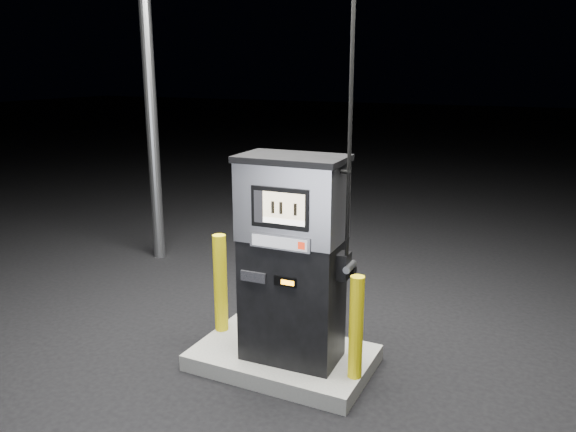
% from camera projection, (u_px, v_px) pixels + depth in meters
% --- Properties ---
extents(ground, '(80.00, 80.00, 0.00)m').
position_uv_depth(ground, '(283.00, 365.00, 5.19)').
color(ground, black).
rests_on(ground, ground).
extents(pump_island, '(1.60, 1.00, 0.15)m').
position_uv_depth(pump_island, '(283.00, 358.00, 5.17)').
color(pump_island, slate).
rests_on(pump_island, ground).
extents(fuel_dispenser, '(1.01, 0.58, 3.77)m').
position_uv_depth(fuel_dispenser, '(292.00, 258.00, 4.81)').
color(fuel_dispenser, black).
rests_on(fuel_dispenser, pump_island).
extents(bollard_left, '(0.16, 0.16, 0.98)m').
position_uv_depth(bollard_left, '(220.00, 283.00, 5.45)').
color(bollard_left, yellow).
rests_on(bollard_left, pump_island).
extents(bollard_right, '(0.15, 0.15, 0.89)m').
position_uv_depth(bollard_right, '(356.00, 328.00, 4.61)').
color(bollard_right, yellow).
rests_on(bollard_right, pump_island).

